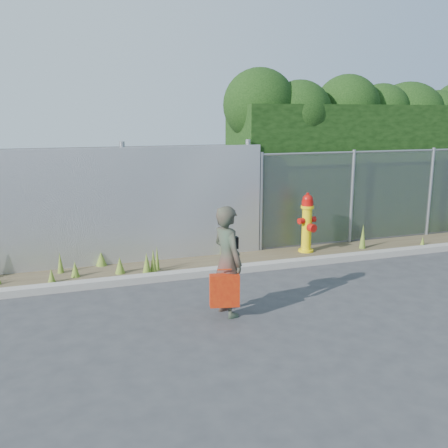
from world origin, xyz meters
TOP-DOWN VIEW (x-y plane):
  - ground at (0.00, 0.00)m, footprint 80.00×80.00m
  - curb at (0.00, 1.80)m, footprint 16.00×0.22m
  - weed_strip at (-0.81, 2.49)m, footprint 16.00×1.28m
  - corrugated_fence at (-3.25, 3.01)m, footprint 8.50×0.21m
  - chainlink_fence at (4.25, 3.00)m, footprint 6.50×0.07m
  - hedge at (4.61, 4.05)m, footprint 7.58×2.02m
  - fire_hydrant at (1.89, 2.57)m, footprint 0.42×0.37m
  - woman at (-0.72, 0.03)m, footprint 0.49×0.64m
  - red_tote_bag at (-0.83, -0.15)m, footprint 0.41×0.15m
  - black_shoulder_bag at (-0.62, 0.21)m, footprint 0.23×0.09m

SIDE VIEW (x-z plane):
  - ground at x=0.00m, z-range 0.00..0.00m
  - curb at x=0.00m, z-range 0.00..0.12m
  - weed_strip at x=-0.81m, z-range -0.16..0.38m
  - red_tote_bag at x=-0.83m, z-range 0.16..0.69m
  - fire_hydrant at x=1.89m, z-range -0.02..1.23m
  - woman at x=-0.72m, z-range 0.00..1.57m
  - black_shoulder_bag at x=-0.62m, z-range 0.91..1.08m
  - chainlink_fence at x=4.25m, z-range 0.01..2.06m
  - corrugated_fence at x=-3.25m, z-range -0.05..2.25m
  - hedge at x=4.61m, z-range 0.20..3.98m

